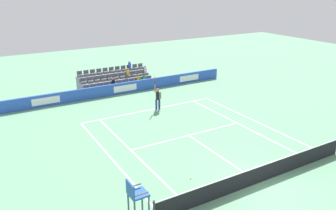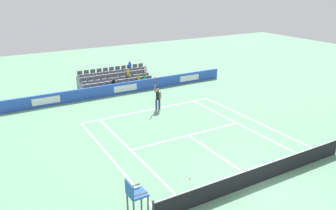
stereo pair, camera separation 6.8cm
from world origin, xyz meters
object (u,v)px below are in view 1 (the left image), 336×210
tennis_net (260,174)px  tennis_player (158,98)px  loose_tennis_ball (190,178)px  umpire_chair (137,199)px

tennis_net → tennis_player: (-0.48, -11.49, 0.50)m
tennis_player → loose_tennis_ball: bearing=71.0°
tennis_player → umpire_chair: size_ratio=1.22×
tennis_player → umpire_chair: 13.72m
umpire_chair → tennis_net: bearing=-178.8°
tennis_player → umpire_chair: (7.24, 11.64, 0.53)m
umpire_chair → loose_tennis_ball: (-3.98, -2.15, -1.49)m
tennis_net → tennis_player: bearing=-92.4°
umpire_chair → tennis_player: bearing=-121.9°
umpire_chair → loose_tennis_ball: bearing=-151.6°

